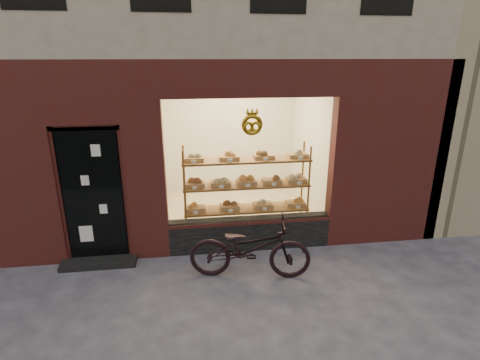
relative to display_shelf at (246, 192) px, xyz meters
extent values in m
plane|color=#3D3D46|center=(-0.45, -2.55, -0.87)|extent=(90.00, 90.00, 0.00)
cube|color=black|center=(0.00, -0.42, -0.59)|extent=(2.70, 0.25, 0.55)
cube|color=black|center=(-2.45, -0.49, 0.23)|extent=(0.90, 0.04, 2.15)
cube|color=black|center=(-2.45, -0.65, -0.83)|extent=(1.15, 0.35, 0.08)
torus|color=#BD901C|center=(0.00, -0.53, 1.28)|extent=(0.33, 0.07, 0.33)
cube|color=brown|center=(0.00, 0.00, -0.82)|extent=(2.20, 0.45, 0.04)
cube|color=brown|center=(0.00, 0.00, -0.32)|extent=(2.20, 0.45, 0.03)
cube|color=brown|center=(0.00, 0.00, 0.13)|extent=(2.20, 0.45, 0.04)
cube|color=brown|center=(0.00, 0.00, 0.58)|extent=(2.20, 0.45, 0.04)
cylinder|color=brown|center=(-1.07, -0.19, -0.02)|extent=(0.04, 0.04, 1.70)
cylinder|color=brown|center=(1.07, -0.19, -0.02)|extent=(0.04, 0.04, 1.70)
cylinder|color=brown|center=(-1.07, 0.20, -0.02)|extent=(0.04, 0.04, 1.70)
cylinder|color=brown|center=(1.07, 0.20, -0.02)|extent=(0.04, 0.04, 1.70)
cube|color=#946A45|center=(-0.90, 0.00, -0.26)|extent=(0.34, 0.24, 0.07)
sphere|color=#B7602D|center=(-0.90, 0.00, -0.18)|extent=(0.11, 0.11, 0.11)
cube|color=white|center=(-0.90, -0.18, -0.26)|extent=(0.07, 0.01, 0.05)
cube|color=#946A45|center=(-0.30, 0.00, -0.26)|extent=(0.34, 0.24, 0.07)
sphere|color=brown|center=(-0.30, 0.00, -0.18)|extent=(0.11, 0.11, 0.11)
cube|color=white|center=(-0.30, -0.18, -0.26)|extent=(0.08, 0.01, 0.05)
cube|color=#946A45|center=(0.30, 0.00, -0.26)|extent=(0.34, 0.24, 0.07)
sphere|color=tan|center=(0.30, 0.00, -0.18)|extent=(0.11, 0.11, 0.11)
cube|color=white|center=(0.30, -0.18, -0.26)|extent=(0.07, 0.01, 0.05)
cube|color=#946A45|center=(0.90, 0.00, -0.26)|extent=(0.34, 0.24, 0.07)
sphere|color=#B7602D|center=(0.90, 0.00, -0.18)|extent=(0.11, 0.11, 0.11)
cube|color=white|center=(0.90, -0.18, -0.26)|extent=(0.08, 0.01, 0.05)
cube|color=#946A45|center=(-0.90, 0.00, 0.19)|extent=(0.34, 0.24, 0.07)
sphere|color=brown|center=(-0.90, 0.00, 0.27)|extent=(0.11, 0.11, 0.11)
cube|color=white|center=(-0.90, -0.18, 0.19)|extent=(0.07, 0.01, 0.06)
cube|color=#946A45|center=(-0.45, 0.00, 0.19)|extent=(0.34, 0.24, 0.07)
sphere|color=tan|center=(-0.45, 0.00, 0.27)|extent=(0.11, 0.11, 0.11)
cube|color=white|center=(-0.45, -0.18, 0.19)|extent=(0.07, 0.01, 0.06)
cube|color=#946A45|center=(0.00, 0.00, 0.19)|extent=(0.34, 0.24, 0.07)
sphere|color=#B7602D|center=(0.00, 0.00, 0.27)|extent=(0.11, 0.11, 0.11)
cube|color=white|center=(0.00, -0.18, 0.19)|extent=(0.07, 0.01, 0.06)
cube|color=#946A45|center=(0.45, 0.00, 0.19)|extent=(0.34, 0.24, 0.07)
sphere|color=brown|center=(0.45, 0.00, 0.27)|extent=(0.11, 0.11, 0.11)
cube|color=white|center=(0.45, -0.18, 0.19)|extent=(0.07, 0.01, 0.06)
cube|color=#946A45|center=(0.90, 0.00, 0.19)|extent=(0.34, 0.24, 0.07)
sphere|color=tan|center=(0.90, 0.00, 0.27)|extent=(0.11, 0.11, 0.11)
cube|color=white|center=(0.90, -0.18, 0.19)|extent=(0.08, 0.01, 0.06)
cube|color=#946A45|center=(-0.90, 0.00, 0.64)|extent=(0.34, 0.24, 0.07)
sphere|color=tan|center=(-0.90, 0.00, 0.72)|extent=(0.11, 0.11, 0.11)
cube|color=white|center=(-0.90, -0.18, 0.64)|extent=(0.07, 0.01, 0.06)
cube|color=#946A45|center=(-0.30, 0.00, 0.64)|extent=(0.34, 0.24, 0.07)
sphere|color=#B7602D|center=(-0.30, 0.00, 0.72)|extent=(0.11, 0.11, 0.11)
cube|color=white|center=(-0.30, -0.18, 0.64)|extent=(0.08, 0.01, 0.06)
cube|color=#946A45|center=(0.30, 0.00, 0.64)|extent=(0.34, 0.24, 0.07)
sphere|color=brown|center=(0.30, 0.00, 0.72)|extent=(0.11, 0.11, 0.11)
cube|color=white|center=(0.30, -0.18, 0.64)|extent=(0.07, 0.01, 0.06)
cube|color=#946A45|center=(0.90, 0.00, 0.64)|extent=(0.34, 0.24, 0.07)
sphere|color=tan|center=(0.90, 0.00, 0.72)|extent=(0.11, 0.11, 0.11)
cube|color=white|center=(0.90, -0.18, 0.64)|extent=(0.08, 0.01, 0.06)
imported|color=black|center=(-0.14, -1.29, -0.40)|extent=(1.86, 0.93, 0.94)
camera|label=1|loc=(-0.95, -6.10, 2.28)|focal=28.00mm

